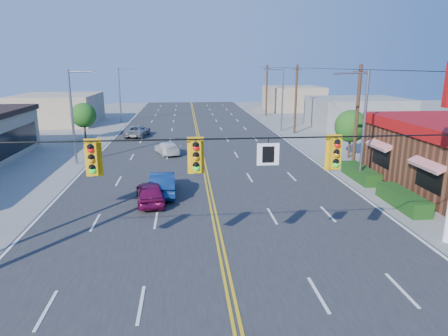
{
  "coord_description": "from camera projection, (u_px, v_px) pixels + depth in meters",
  "views": [
    {
      "loc": [
        -1.53,
        -12.76,
        8.33
      ],
      "look_at": [
        0.79,
        10.83,
        2.2
      ],
      "focal_mm": 32.0,
      "sensor_mm": 36.0,
      "label": 1
    }
  ],
  "objects": [
    {
      "name": "ground",
      "position": [
        231.0,
        301.0,
        14.52
      ],
      "size": [
        160.0,
        160.0,
        0.0
      ],
      "primitive_type": "plane",
      "color": "gray",
      "rests_on": "ground"
    },
    {
      "name": "road",
      "position": [
        204.0,
        166.0,
        33.79
      ],
      "size": [
        20.0,
        120.0,
        0.06
      ],
      "primitive_type": "cube",
      "color": "#2D2D30",
      "rests_on": "ground"
    },
    {
      "name": "signal_span",
      "position": [
        229.0,
        172.0,
        13.29
      ],
      "size": [
        24.32,
        0.34,
        9.0
      ],
      "color": "#47301E",
      "rests_on": "ground"
    },
    {
      "name": "streetlight_se",
      "position": [
        362.0,
        121.0,
        27.9
      ],
      "size": [
        2.55,
        0.25,
        8.0
      ],
      "color": "gray",
      "rests_on": "ground"
    },
    {
      "name": "streetlight_ne",
      "position": [
        281.0,
        96.0,
        51.03
      ],
      "size": [
        2.55,
        0.25,
        8.0
      ],
      "color": "gray",
      "rests_on": "ground"
    },
    {
      "name": "streetlight_sw",
      "position": [
        74.0,
        112.0,
        33.57
      ],
      "size": [
        2.55,
        0.25,
        8.0
      ],
      "color": "gray",
      "rests_on": "ground"
    },
    {
      "name": "streetlight_nw",
      "position": [
        121.0,
        92.0,
        58.62
      ],
      "size": [
        2.55,
        0.25,
        8.0
      ],
      "color": "gray",
      "rests_on": "ground"
    },
    {
      "name": "utility_pole_near",
      "position": [
        357.0,
        118.0,
        31.97
      ],
      "size": [
        0.28,
        0.28,
        8.4
      ],
      "primitive_type": "cylinder",
      "color": "#47301E",
      "rests_on": "ground"
    },
    {
      "name": "utility_pole_mid",
      "position": [
        296.0,
        99.0,
        49.31
      ],
      "size": [
        0.28,
        0.28,
        8.4
      ],
      "primitive_type": "cylinder",
      "color": "#47301E",
      "rests_on": "ground"
    },
    {
      "name": "utility_pole_far",
      "position": [
        267.0,
        91.0,
        66.66
      ],
      "size": [
        0.28,
        0.28,
        8.4
      ],
      "primitive_type": "cylinder",
      "color": "#47301E",
      "rests_on": "ground"
    },
    {
      "name": "tree_kfc_rear",
      "position": [
        351.0,
        126.0,
        36.26
      ],
      "size": [
        2.94,
        2.94,
        4.41
      ],
      "color": "#47301E",
      "rests_on": "ground"
    },
    {
      "name": "tree_west",
      "position": [
        84.0,
        115.0,
        45.35
      ],
      "size": [
        2.8,
        2.8,
        4.2
      ],
      "color": "#47301E",
      "rests_on": "ground"
    },
    {
      "name": "bld_east_mid",
      "position": [
        357.0,
        113.0,
        54.65
      ],
      "size": [
        12.0,
        10.0,
        4.0
      ],
      "primitive_type": "cube",
      "color": "gray",
      "rests_on": "ground"
    },
    {
      "name": "bld_west_far",
      "position": [
        58.0,
        109.0,
        58.35
      ],
      "size": [
        11.0,
        12.0,
        4.2
      ],
      "primitive_type": "cube",
      "color": "tan",
      "rests_on": "ground"
    },
    {
      "name": "bld_east_far",
      "position": [
        293.0,
        98.0,
        75.51
      ],
      "size": [
        10.0,
        10.0,
        4.4
      ],
      "primitive_type": "cube",
      "color": "tan",
      "rests_on": "ground"
    },
    {
      "name": "car_magenta",
      "position": [
        150.0,
        193.0,
        24.54
      ],
      "size": [
        2.18,
        4.26,
        1.39
      ],
      "primitive_type": "imported",
      "rotation": [
        0.0,
        0.0,
        3.28
      ],
      "color": "maroon",
      "rests_on": "ground"
    },
    {
      "name": "car_blue",
      "position": [
        163.0,
        184.0,
        26.21
      ],
      "size": [
        1.77,
        4.68,
        1.52
      ],
      "primitive_type": "imported",
      "rotation": [
        0.0,
        0.0,
        3.18
      ],
      "color": "navy",
      "rests_on": "ground"
    },
    {
      "name": "car_white",
      "position": [
        167.0,
        148.0,
        38.14
      ],
      "size": [
        2.89,
        4.43,
        1.19
      ],
      "primitive_type": "imported",
      "rotation": [
        0.0,
        0.0,
        3.46
      ],
      "color": "silver",
      "rests_on": "ground"
    },
    {
      "name": "car_silver",
      "position": [
        138.0,
        131.0,
        47.62
      ],
      "size": [
        2.94,
        5.09,
        1.33
      ],
      "primitive_type": "imported",
      "rotation": [
        0.0,
        0.0,
        2.98
      ],
      "color": "#99999E",
      "rests_on": "ground"
    }
  ]
}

